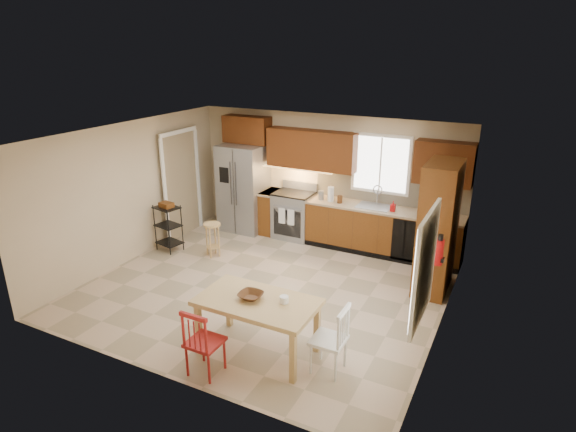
% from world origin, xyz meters
% --- Properties ---
extents(floor, '(5.50, 5.50, 0.00)m').
position_xyz_m(floor, '(0.00, 0.00, 0.00)').
color(floor, tan).
rests_on(floor, ground).
extents(ceiling, '(5.50, 5.00, 0.02)m').
position_xyz_m(ceiling, '(0.00, 0.00, 2.50)').
color(ceiling, silver).
rests_on(ceiling, ground).
extents(wall_back, '(5.50, 0.02, 2.50)m').
position_xyz_m(wall_back, '(0.00, 2.50, 1.25)').
color(wall_back, '#CCB793').
rests_on(wall_back, ground).
extents(wall_front, '(5.50, 0.02, 2.50)m').
position_xyz_m(wall_front, '(0.00, -2.50, 1.25)').
color(wall_front, '#CCB793').
rests_on(wall_front, ground).
extents(wall_left, '(0.02, 5.00, 2.50)m').
position_xyz_m(wall_left, '(-2.75, 0.00, 1.25)').
color(wall_left, '#CCB793').
rests_on(wall_left, ground).
extents(wall_right, '(0.02, 5.00, 2.50)m').
position_xyz_m(wall_right, '(2.75, 0.00, 1.25)').
color(wall_right, '#CCB793').
rests_on(wall_right, ground).
extents(refrigerator, '(0.92, 0.75, 1.82)m').
position_xyz_m(refrigerator, '(-1.70, 2.12, 0.91)').
color(refrigerator, gray).
rests_on(refrigerator, floor).
extents(range_stove, '(0.76, 0.63, 0.92)m').
position_xyz_m(range_stove, '(-0.55, 2.19, 0.46)').
color(range_stove, gray).
rests_on(range_stove, floor).
extents(base_cabinet_narrow, '(0.30, 0.60, 0.90)m').
position_xyz_m(base_cabinet_narrow, '(-1.10, 2.20, 0.45)').
color(base_cabinet_narrow, brown).
rests_on(base_cabinet_narrow, floor).
extents(base_cabinet_run, '(2.92, 0.60, 0.90)m').
position_xyz_m(base_cabinet_run, '(1.29, 2.20, 0.45)').
color(base_cabinet_run, brown).
rests_on(base_cabinet_run, floor).
extents(dishwasher, '(0.60, 0.02, 0.78)m').
position_xyz_m(dishwasher, '(1.85, 1.91, 0.45)').
color(dishwasher, black).
rests_on(dishwasher, floor).
extents(backsplash, '(2.92, 0.03, 0.55)m').
position_xyz_m(backsplash, '(1.29, 2.48, 1.18)').
color(backsplash, beige).
rests_on(backsplash, wall_back).
extents(upper_over_fridge, '(1.00, 0.35, 0.55)m').
position_xyz_m(upper_over_fridge, '(-1.70, 2.33, 2.10)').
color(upper_over_fridge, '#5B2A0F').
rests_on(upper_over_fridge, wall_back).
extents(upper_left_block, '(1.80, 0.35, 0.75)m').
position_xyz_m(upper_left_block, '(-0.25, 2.33, 1.83)').
color(upper_left_block, '#5B2A0F').
rests_on(upper_left_block, wall_back).
extents(upper_right_block, '(1.00, 0.35, 0.75)m').
position_xyz_m(upper_right_block, '(2.25, 2.33, 1.83)').
color(upper_right_block, '#5B2A0F').
rests_on(upper_right_block, wall_back).
extents(window_back, '(1.12, 0.04, 1.12)m').
position_xyz_m(window_back, '(1.10, 2.48, 1.65)').
color(window_back, white).
rests_on(window_back, wall_back).
extents(sink, '(0.62, 0.46, 0.16)m').
position_xyz_m(sink, '(1.10, 2.20, 0.86)').
color(sink, gray).
rests_on(sink, base_cabinet_run).
extents(undercab_glow, '(1.60, 0.30, 0.01)m').
position_xyz_m(undercab_glow, '(-0.55, 2.30, 1.43)').
color(undercab_glow, '#FFBF66').
rests_on(undercab_glow, wall_back).
extents(soap_bottle, '(0.09, 0.09, 0.19)m').
position_xyz_m(soap_bottle, '(1.48, 2.10, 1.00)').
color(soap_bottle, '#B00C0D').
rests_on(soap_bottle, base_cabinet_run).
extents(paper_towel, '(0.12, 0.12, 0.28)m').
position_xyz_m(paper_towel, '(0.25, 2.15, 1.04)').
color(paper_towel, white).
rests_on(paper_towel, base_cabinet_run).
extents(canister_steel, '(0.11, 0.11, 0.18)m').
position_xyz_m(canister_steel, '(0.05, 2.15, 0.99)').
color(canister_steel, gray).
rests_on(canister_steel, base_cabinet_run).
extents(canister_wood, '(0.10, 0.10, 0.14)m').
position_xyz_m(canister_wood, '(0.45, 2.12, 0.97)').
color(canister_wood, '#4E2B14').
rests_on(canister_wood, base_cabinet_run).
extents(pantry, '(0.50, 0.95, 2.10)m').
position_xyz_m(pantry, '(2.43, 1.20, 1.05)').
color(pantry, brown).
rests_on(pantry, floor).
extents(fire_extinguisher, '(0.12, 0.12, 0.36)m').
position_xyz_m(fire_extinguisher, '(2.63, 0.15, 1.10)').
color(fire_extinguisher, '#B00C0D').
rests_on(fire_extinguisher, wall_right).
extents(window_right, '(0.04, 1.02, 1.32)m').
position_xyz_m(window_right, '(2.68, -1.15, 1.45)').
color(window_right, white).
rests_on(window_right, wall_right).
extents(doorway, '(0.04, 0.95, 2.10)m').
position_xyz_m(doorway, '(-2.67, 1.30, 1.05)').
color(doorway, '#8C7A59').
rests_on(doorway, wall_left).
extents(dining_table, '(1.51, 0.86, 0.73)m').
position_xyz_m(dining_table, '(0.76, -1.54, 0.37)').
color(dining_table, tan).
rests_on(dining_table, floor).
extents(chair_red, '(0.42, 0.42, 0.88)m').
position_xyz_m(chair_red, '(0.41, -2.19, 0.44)').
color(chair_red, maroon).
rests_on(chair_red, floor).
extents(chair_white, '(0.42, 0.42, 0.88)m').
position_xyz_m(chair_white, '(1.71, -1.49, 0.44)').
color(chair_white, white).
rests_on(chair_white, floor).
extents(table_bowl, '(0.31, 0.31, 0.07)m').
position_xyz_m(table_bowl, '(0.66, -1.54, 0.74)').
color(table_bowl, '#4E2B14').
rests_on(table_bowl, dining_table).
extents(table_jar, '(0.11, 0.11, 0.12)m').
position_xyz_m(table_jar, '(1.09, -1.45, 0.77)').
color(table_jar, white).
rests_on(table_jar, dining_table).
extents(bar_stool, '(0.41, 0.41, 0.65)m').
position_xyz_m(bar_stool, '(-1.48, 0.65, 0.32)').
color(bar_stool, tan).
rests_on(bar_stool, floor).
extents(utility_cart, '(0.52, 0.44, 0.91)m').
position_xyz_m(utility_cart, '(-2.39, 0.50, 0.46)').
color(utility_cart, black).
rests_on(utility_cart, floor).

